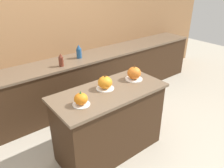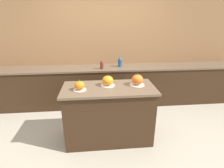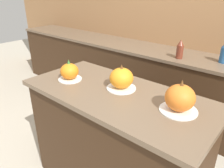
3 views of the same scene
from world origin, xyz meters
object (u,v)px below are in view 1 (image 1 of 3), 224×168
pumpkin_cake_right (134,73)px  bottle_tall (79,52)px  pumpkin_cake_left (81,99)px  bottle_short (61,60)px  pumpkin_cake_center (105,83)px

pumpkin_cake_right → bottle_tall: size_ratio=1.00×
pumpkin_cake_left → bottle_short: bottle_short is taller
pumpkin_cake_center → bottle_tall: bearing=73.4°
pumpkin_cake_center → bottle_short: pumpkin_cake_center is taller
pumpkin_cake_left → pumpkin_cake_right: (0.87, 0.12, 0.02)m
pumpkin_cake_left → pumpkin_cake_center: size_ratio=0.86×
pumpkin_cake_left → pumpkin_cake_center: (0.42, 0.14, 0.01)m
pumpkin_cake_right → bottle_short: size_ratio=1.11×
pumpkin_cake_center → bottle_short: size_ratio=1.05×
bottle_tall → pumpkin_cake_center: bearing=-106.6°
bottle_tall → pumpkin_cake_right: bearing=-85.7°
pumpkin_cake_right → bottle_tall: pumpkin_cake_right is taller
pumpkin_cake_left → bottle_tall: 1.57m
bottle_tall → bottle_short: size_ratio=1.12×
pumpkin_cake_left → pumpkin_cake_right: 0.88m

